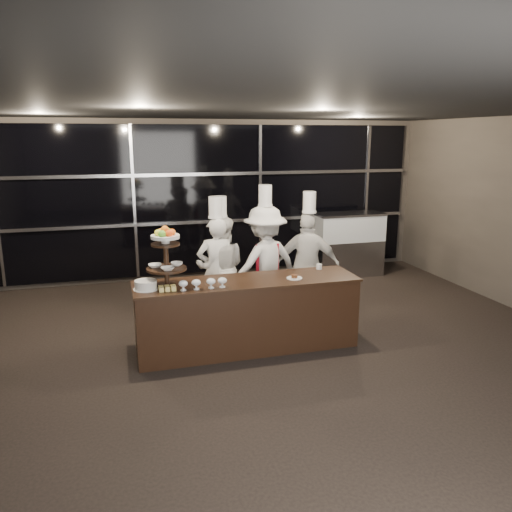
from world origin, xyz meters
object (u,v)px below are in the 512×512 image
object	(u,v)px
display_stand	(166,253)
chef_c	(265,263)
chef_d	(308,265)
chef_b	(221,267)
layer_cake	(146,285)
buffet_counter	(247,314)
chef_a	(216,268)
display_case	(348,241)

from	to	relation	value
display_stand	chef_c	bearing A→B (deg)	32.24
display_stand	chef_d	xyz separation A→B (m)	(2.16, 0.85, -0.51)
chef_b	chef_d	distance (m)	1.29
layer_cake	chef_b	distance (m)	1.74
layer_cake	display_stand	bearing A→B (deg)	11.09
display_stand	layer_cake	bearing A→B (deg)	-168.91
buffet_counter	chef_a	distance (m)	1.16
display_stand	display_case	distance (m)	4.83
chef_a	display_stand	bearing A→B (deg)	-126.91
buffet_counter	chef_d	world-z (taller)	chef_d
buffet_counter	chef_b	bearing A→B (deg)	93.71
display_stand	chef_a	distance (m)	1.47
chef_c	chef_d	distance (m)	0.65
display_stand	chef_c	distance (m)	1.86
buffet_counter	chef_d	distance (m)	1.48
chef_d	buffet_counter	bearing A→B (deg)	-143.63
layer_cake	chef_a	world-z (taller)	chef_a
chef_a	chef_b	world-z (taller)	chef_a
chef_c	layer_cake	bearing A→B (deg)	-150.38
buffet_counter	chef_b	size ratio (longest dim) A/B	1.54
display_case	chef_b	xyz separation A→B (m)	(-2.90, -1.66, 0.10)
buffet_counter	display_stand	world-z (taller)	display_stand
display_case	chef_a	xyz separation A→B (m)	(-2.99, -1.79, 0.12)
layer_cake	chef_c	size ratio (longest dim) A/B	0.15
display_stand	layer_cake	world-z (taller)	display_stand
buffet_counter	layer_cake	size ratio (longest dim) A/B	9.47
layer_cake	chef_a	size ratio (longest dim) A/B	0.16
display_case	chef_b	size ratio (longest dim) A/B	0.73
buffet_counter	chef_b	distance (m)	1.27
chef_c	chef_b	bearing A→B (deg)	156.40
display_stand	chef_d	distance (m)	2.38
layer_cake	chef_d	world-z (taller)	chef_d
display_stand	chef_a	xyz separation A→B (m)	(0.83, 1.10, -0.53)
layer_cake	chef_a	xyz separation A→B (m)	(1.08, 1.15, -0.16)
buffet_counter	display_case	xyz separation A→B (m)	(2.82, 2.88, 0.22)
chef_c	display_stand	bearing A→B (deg)	-147.76
chef_c	chef_a	bearing A→B (deg)	168.96
display_stand	chef_a	world-z (taller)	chef_a
display_stand	chef_c	xyz separation A→B (m)	(1.53, 0.96, -0.47)
chef_b	chef_a	bearing A→B (deg)	-126.76
chef_a	chef_d	distance (m)	1.36
layer_cake	chef_b	xyz separation A→B (m)	(1.18, 1.28, -0.18)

